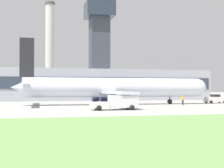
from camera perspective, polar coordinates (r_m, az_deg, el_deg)
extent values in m
plane|color=#999691|center=(49.24, 0.81, -4.12)|extent=(400.00, 400.00, 0.00)
cube|color=#9EA3AD|center=(78.81, -4.45, -0.20)|extent=(60.69, 13.66, 7.52)
cube|color=#2D3847|center=(72.02, -3.64, 0.17)|extent=(59.48, 0.16, 2.71)
cube|color=#383D47|center=(79.68, -2.35, 4.64)|extent=(4.75, 4.75, 20.98)
cube|color=#283342|center=(81.82, -2.34, 13.31)|extent=(7.13, 7.13, 3.80)
cylinder|color=beige|center=(104.34, -11.32, 5.94)|extent=(2.79, 2.79, 30.41)
cylinder|color=#4C4C51|center=(107.34, -11.29, 14.25)|extent=(3.20, 3.20, 0.84)
cylinder|color=silver|center=(54.70, 0.64, -0.64)|extent=(31.52, 3.35, 3.35)
sphere|color=silver|center=(60.41, 15.32, -0.64)|extent=(3.18, 3.18, 3.18)
cone|color=silver|center=(53.22, -16.08, -0.60)|extent=(3.68, 3.18, 3.18)
cube|color=#232328|center=(53.45, -15.30, 4.70)|extent=(2.34, 0.24, 6.53)
cube|color=silver|center=(48.99, -15.54, 0.02)|extent=(1.14, 8.42, 0.20)
cube|color=silver|center=(57.40, -15.18, -0.12)|extent=(1.14, 8.42, 0.20)
cube|color=silver|center=(46.87, 0.99, -1.61)|extent=(2.52, 14.03, 0.36)
cube|color=silver|center=(61.89, -2.47, -1.45)|extent=(2.52, 14.03, 0.36)
cylinder|color=navy|center=(46.67, 1.44, -2.91)|extent=(3.14, 1.81, 1.81)
cylinder|color=navy|center=(62.26, -2.25, -2.42)|extent=(3.14, 1.81, 1.81)
cylinder|color=#59595B|center=(58.00, 10.52, -2.32)|extent=(0.20, 0.20, 1.72)
sphere|color=black|center=(58.03, 10.53, -3.16)|extent=(0.94, 0.94, 0.94)
cylinder|color=#59595B|center=(51.83, -2.16, -2.50)|extent=(0.20, 0.20, 1.72)
sphere|color=black|center=(51.86, -2.16, -3.44)|extent=(0.94, 0.94, 0.94)
cylinder|color=#59595B|center=(56.30, -3.03, -2.37)|extent=(0.20, 0.20, 1.72)
sphere|color=black|center=(56.33, -3.03, -3.25)|extent=(0.94, 0.94, 0.94)
cube|color=white|center=(63.47, 18.37, -2.68)|extent=(4.21, 1.91, 0.95)
cube|color=black|center=(63.45, 18.36, -2.03)|extent=(1.49, 1.30, 0.50)
sphere|color=black|center=(65.00, 19.04, -3.03)|extent=(0.61, 0.61, 0.61)
sphere|color=black|center=(61.99, 17.67, -3.14)|extent=(0.61, 0.61, 0.61)
sphere|color=black|center=(63.43, 16.84, -3.10)|extent=(0.61, 0.61, 0.61)
cube|color=white|center=(40.51, -2.42, -3.83)|extent=(2.19, 2.26, 0.74)
cube|color=silver|center=(41.14, 2.01, -3.19)|extent=(3.72, 2.29, 1.61)
sphere|color=black|center=(41.54, -2.88, -4.23)|extent=(0.70, 0.70, 0.70)
sphere|color=black|center=(39.46, -2.39, -4.40)|extent=(0.70, 0.70, 0.70)
sphere|color=black|center=(42.43, 2.87, -4.16)|extent=(0.70, 0.70, 0.70)
sphere|color=black|center=(40.40, 3.64, -4.32)|extent=(0.70, 0.70, 0.70)
cylinder|color=#23283D|center=(55.47, 12.81, -3.32)|extent=(0.38, 0.38, 0.82)
cylinder|color=#F2A514|center=(55.45, 12.81, -2.56)|extent=(0.48, 0.48, 0.65)
sphere|color=tan|center=(55.44, 12.81, -2.10)|extent=(0.22, 0.22, 0.22)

